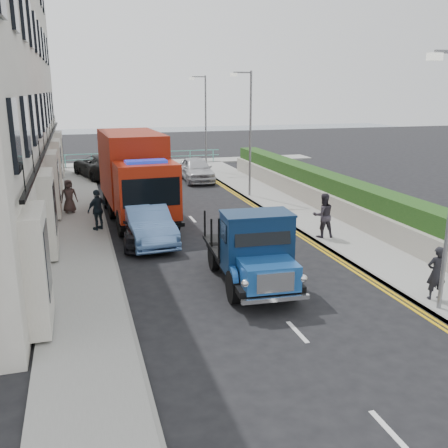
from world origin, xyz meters
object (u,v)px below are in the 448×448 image
parked_car_front (146,224)px  pedestrian_east_near (437,273)px  lamp_mid (248,127)px  red_lorry (135,174)px  lamp_far (204,118)px  bedford_lorry (255,255)px

parked_car_front → pedestrian_east_near: size_ratio=2.79×
lamp_mid → pedestrian_east_near: 15.75m
lamp_mid → parked_car_front: lamp_mid is taller
red_lorry → pedestrian_east_near: size_ratio=4.88×
parked_car_front → pedestrian_east_near: 11.08m
lamp_mid → lamp_far: bearing=90.0°
pedestrian_east_near → lamp_far: bearing=-78.3°
lamp_mid → red_lorry: 7.52m
lamp_far → bedford_lorry: (-4.26, -22.98, -2.87)m
bedford_lorry → pedestrian_east_near: 5.28m
bedford_lorry → pedestrian_east_near: (4.66, -2.47, -0.21)m
lamp_far → red_lorry: size_ratio=0.90×
red_lorry → pedestrian_east_near: (7.09, -12.55, -1.23)m
bedford_lorry → pedestrian_east_near: bearing=-24.1°
lamp_mid → parked_car_front: 10.27m
lamp_far → bedford_lorry: size_ratio=1.32×
lamp_mid → bedford_lorry: 13.96m
lamp_mid → lamp_far: 10.00m
bedford_lorry → pedestrian_east_near: bedford_lorry is taller
lamp_far → pedestrian_east_near: size_ratio=4.38×
lamp_far → red_lorry: 14.64m
lamp_mid → pedestrian_east_near: size_ratio=4.38×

